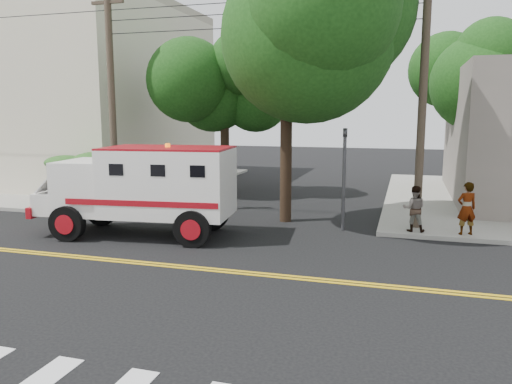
% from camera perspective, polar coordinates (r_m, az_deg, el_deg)
% --- Properties ---
extents(ground, '(100.00, 100.00, 0.00)m').
position_cam_1_polar(ground, '(13.82, -9.18, -8.39)').
color(ground, black).
rests_on(ground, ground).
extents(sidewalk_nw, '(17.00, 17.00, 0.15)m').
position_cam_1_polar(sidewalk_nw, '(32.13, -20.41, 1.18)').
color(sidewalk_nw, gray).
rests_on(sidewalk_nw, ground).
extents(building_left, '(16.00, 14.00, 10.00)m').
position_cam_1_polar(building_left, '(34.31, -22.05, 10.05)').
color(building_left, beige).
rests_on(building_left, sidewalk_nw).
extents(utility_pole_left, '(0.28, 0.28, 9.00)m').
position_cam_1_polar(utility_pole_left, '(21.20, -16.14, 9.69)').
color(utility_pole_left, '#382D23').
rests_on(utility_pole_left, ground).
extents(utility_pole_right, '(0.28, 0.28, 9.00)m').
position_cam_1_polar(utility_pole_right, '(18.05, 18.50, 9.78)').
color(utility_pole_right, '#382D23').
rests_on(utility_pole_right, ground).
extents(tree_main, '(6.08, 5.70, 9.85)m').
position_cam_1_polar(tree_main, '(18.72, 4.74, 18.46)').
color(tree_main, black).
rests_on(tree_main, ground).
extents(tree_left, '(4.48, 4.20, 7.70)m').
position_cam_1_polar(tree_left, '(25.17, -3.12, 12.65)').
color(tree_left, black).
rests_on(tree_left, ground).
extents(tree_right, '(4.80, 4.50, 8.20)m').
position_cam_1_polar(tree_right, '(27.84, 23.50, 12.33)').
color(tree_right, black).
rests_on(tree_right, ground).
extents(traffic_signal, '(0.15, 0.18, 3.60)m').
position_cam_1_polar(traffic_signal, '(17.65, 10.05, 2.74)').
color(traffic_signal, '#3F3F42').
rests_on(traffic_signal, ground).
extents(accessibility_sign, '(0.45, 0.10, 2.02)m').
position_cam_1_polar(accessibility_sign, '(21.84, -16.86, 1.38)').
color(accessibility_sign, '#3F3F42').
rests_on(accessibility_sign, ground).
extents(palm_planter, '(3.52, 2.63, 2.36)m').
position_cam_1_polar(palm_planter, '(22.88, -18.85, 2.32)').
color(palm_planter, '#1E3314').
rests_on(palm_planter, sidewalk_nw).
extents(armored_truck, '(6.85, 3.30, 3.01)m').
position_cam_1_polar(armored_truck, '(17.12, -12.63, 0.74)').
color(armored_truck, white).
rests_on(armored_truck, ground).
extents(pedestrian_a, '(0.75, 0.62, 1.75)m').
position_cam_1_polar(pedestrian_a, '(17.71, 22.93, -1.74)').
color(pedestrian_a, gray).
rests_on(pedestrian_a, sidewalk_ne).
extents(pedestrian_b, '(0.77, 0.61, 1.56)m').
position_cam_1_polar(pedestrian_b, '(17.62, 17.62, -1.82)').
color(pedestrian_b, gray).
rests_on(pedestrian_b, sidewalk_ne).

